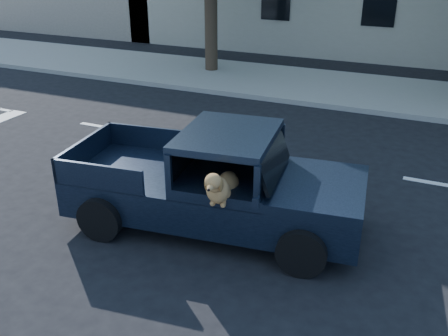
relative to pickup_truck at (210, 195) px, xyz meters
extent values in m
plane|color=black|center=(-0.44, -0.20, -0.57)|extent=(120.00, 120.00, 0.00)
cube|color=gray|center=(-0.44, 9.00, -0.49)|extent=(60.00, 4.00, 0.15)
cylinder|color=#332619|center=(-4.44, 9.40, 1.63)|extent=(0.44, 0.44, 4.40)
cube|color=black|center=(0.07, 0.03, 0.00)|extent=(4.88, 2.37, 0.60)
cube|color=black|center=(1.73, 0.24, 0.37)|extent=(1.57, 1.96, 0.14)
cube|color=black|center=(0.30, 0.06, 1.06)|extent=(1.60, 1.89, 0.11)
cube|color=black|center=(1.02, 0.15, 0.74)|extent=(0.42, 1.57, 0.51)
cube|color=black|center=(0.53, -0.32, 0.17)|extent=(0.55, 0.55, 0.34)
cube|color=black|center=(1.15, -0.97, 0.59)|extent=(0.10, 0.06, 0.14)
camera|label=1|loc=(3.16, -6.47, 3.77)|focal=40.00mm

